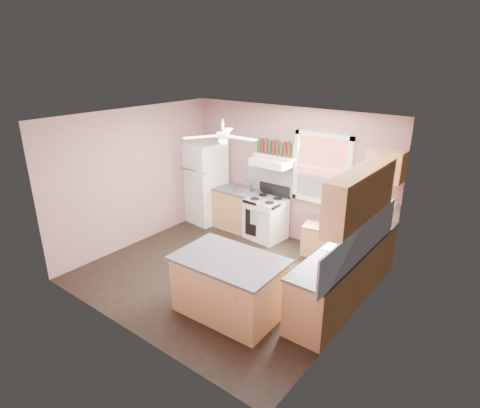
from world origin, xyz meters
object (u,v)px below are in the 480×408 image
Objects in this scene: refrigerator at (205,182)px; cart at (319,240)px; stove at (266,219)px; island at (229,287)px; toaster at (245,187)px.

cart is at bearing 8.34° from refrigerator.
stove and island have the same top height.
cart is (1.23, -0.00, -0.13)m from stove.
island is at bearing -71.80° from toaster.
refrigerator is at bearing 168.88° from cart.
toaster is at bearing 166.39° from cart.
island is at bearing -61.65° from stove.
toaster is 3.02m from island.
refrigerator is at bearing 135.87° from island.
stove is at bearing -18.75° from toaster.
refrigerator reaches higher than cart.
cart is at bearing 83.39° from island.
toaster reaches higher than stove.
stove is (1.63, 0.05, -0.48)m from refrigerator.
toaster reaches higher than cart.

